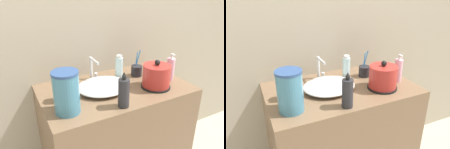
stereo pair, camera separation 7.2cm
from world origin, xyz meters
The scene contains 11 objects.
wall_back centered at (0.00, 0.62, 1.30)m, with size 6.00×0.04×2.60m.
vanity_counter centered at (0.00, 0.30, 0.44)m, with size 1.00×0.60×0.89m.
sink_basin centered at (-0.09, 0.31, 0.91)m, with size 0.35×0.30×0.05m.
faucet centered at (-0.08, 0.49, 0.98)m, with size 0.06×0.15×0.17m.
electric_kettle centered at (0.24, 0.18, 0.96)m, with size 0.20×0.20×0.19m.
toothbrush_cup centered at (0.24, 0.40, 0.93)m, with size 0.08×0.08×0.20m.
lotion_bottle centered at (0.41, 0.23, 0.97)m, with size 0.06×0.06×0.20m.
shampoo_bottle centered at (-0.35, 0.29, 0.96)m, with size 0.08×0.08×0.17m.
mouthwash_bottle centered at (-0.08, 0.07, 0.98)m, with size 0.07×0.07×0.21m.
hand_cream_bottle centered at (0.10, 0.42, 0.97)m, with size 0.05×0.05×0.18m.
water_pitcher centered at (-0.38, 0.16, 1.01)m, with size 0.14×0.14×0.24m.
Camera 1 is at (-0.64, -0.87, 1.55)m, focal length 35.00 mm.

